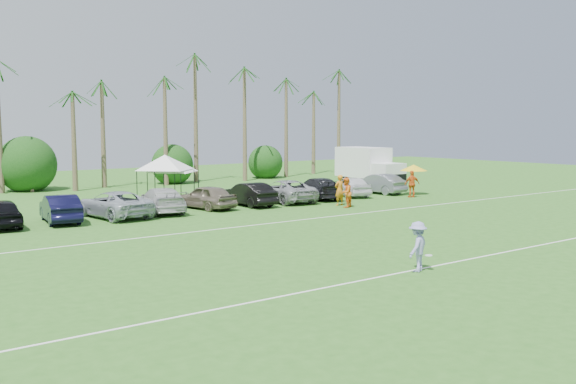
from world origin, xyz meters
TOP-DOWN VIEW (x-y plane):
  - ground at (0.00, 0.00)m, footprint 120.00×120.00m
  - field_lines at (0.00, 8.00)m, footprint 80.00×12.10m
  - palm_tree_4 at (-4.00, 38.00)m, footprint 2.40×2.40m
  - palm_tree_5 at (0.00, 38.00)m, footprint 2.40×2.40m
  - palm_tree_6 at (4.00, 38.00)m, footprint 2.40×2.40m
  - palm_tree_7 at (8.00, 38.00)m, footprint 2.40×2.40m
  - palm_tree_8 at (13.00, 38.00)m, footprint 2.40×2.40m
  - palm_tree_9 at (18.00, 38.00)m, footprint 2.40×2.40m
  - palm_tree_10 at (23.00, 38.00)m, footprint 2.40×2.40m
  - palm_tree_11 at (27.00, 38.00)m, footprint 2.40×2.40m
  - bush_tree_1 at (-6.00, 39.00)m, footprint 4.00×4.00m
  - bush_tree_2 at (6.00, 39.00)m, footprint 4.00×4.00m
  - bush_tree_3 at (16.00, 39.00)m, footprint 4.00×4.00m
  - sideline_player_a at (7.49, 17.56)m, footprint 0.73×0.49m
  - sideline_player_b at (7.14, 16.53)m, footprint 1.12×1.02m
  - sideline_player_c at (14.71, 17.91)m, footprint 1.22×0.87m
  - box_truck at (17.89, 25.59)m, footprint 2.72×6.47m
  - canopy_tent_left at (0.64, 27.40)m, footprint 4.07×4.07m
  - canopy_tent_right at (0.00, 27.25)m, footprint 4.49×4.49m
  - market_umbrella at (16.08, 19.04)m, footprint 2.01×2.01m
  - frisbee_player at (-2.74, 1.82)m, footprint 1.31×1.03m
  - parked_car_0 at (-12.14, 21.02)m, footprint 2.15×4.50m
  - parked_car_1 at (-9.16, 21.01)m, footprint 2.19×4.68m
  - parked_car_2 at (-6.18, 21.03)m, footprint 3.07×5.59m
  - parked_car_3 at (-3.20, 21.29)m, footprint 3.08×5.43m
  - parked_car_4 at (-0.22, 21.19)m, footprint 2.46×4.59m
  - parked_car_5 at (2.77, 20.92)m, footprint 1.65×4.53m
  - parked_car_6 at (5.75, 21.13)m, footprint 3.00×5.56m
  - parked_car_7 at (8.73, 21.26)m, footprint 3.36×5.48m
  - parked_car_8 at (11.71, 21.15)m, footprint 2.98×4.68m
  - parked_car_9 at (14.69, 21.28)m, footprint 1.82×4.59m

SIDE VIEW (x-z plane):
  - ground at x=0.00m, z-range 0.00..0.00m
  - field_lines at x=0.00m, z-range 0.00..0.01m
  - parked_car_0 at x=-12.14m, z-range 0.00..1.48m
  - parked_car_1 at x=-9.16m, z-range 0.00..1.48m
  - parked_car_2 at x=-6.18m, z-range 0.00..1.48m
  - parked_car_3 at x=-3.20m, z-range 0.00..1.48m
  - parked_car_4 at x=-0.22m, z-range 0.00..1.48m
  - parked_car_5 at x=2.77m, z-range 0.00..1.48m
  - parked_car_6 at x=5.75m, z-range 0.00..1.48m
  - parked_car_7 at x=8.73m, z-range 0.00..1.48m
  - parked_car_8 at x=11.71m, z-range 0.00..1.48m
  - parked_car_9 at x=14.69m, z-range 0.00..1.48m
  - frisbee_player at x=-2.74m, z-range 0.00..1.78m
  - sideline_player_b at x=7.14m, z-range 0.00..1.88m
  - sideline_player_c at x=14.71m, z-range 0.00..1.92m
  - sideline_player_a at x=7.49m, z-range 0.00..1.97m
  - box_truck at x=17.89m, z-range 0.11..3.39m
  - bush_tree_1 at x=-6.00m, z-range -0.20..3.80m
  - bush_tree_2 at x=6.00m, z-range -0.20..3.80m
  - bush_tree_3 at x=16.00m, z-range -0.20..3.80m
  - market_umbrella at x=16.08m, z-range 0.89..3.13m
  - canopy_tent_left at x=0.64m, z-range 1.17..4.47m
  - canopy_tent_right at x=0.00m, z-range 1.30..4.93m
  - palm_tree_4 at x=-4.00m, z-range 3.03..11.93m
  - palm_tree_8 at x=13.00m, z-range 3.03..11.93m
  - palm_tree_5 at x=0.00m, z-range 3.40..13.30m
  - palm_tree_9 at x=18.00m, z-range 3.40..13.30m
  - palm_tree_6 at x=4.00m, z-range 3.76..14.66m
  - palm_tree_10 at x=23.00m, z-range 3.76..14.66m
  - palm_tree_7 at x=8.00m, z-range 4.11..16.01m
  - palm_tree_11 at x=27.00m, z-range 4.11..16.01m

